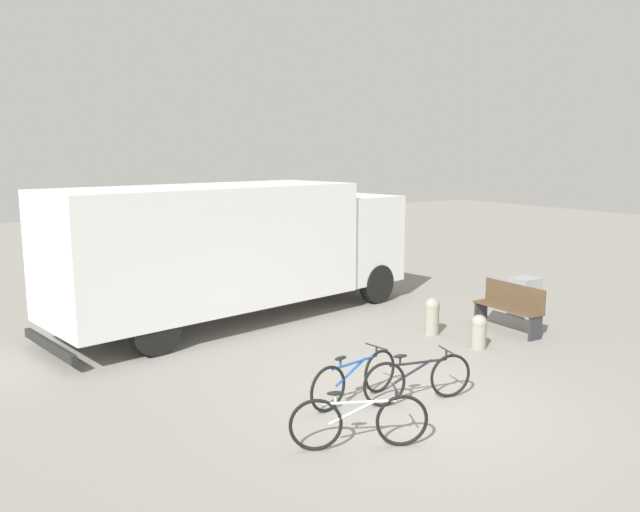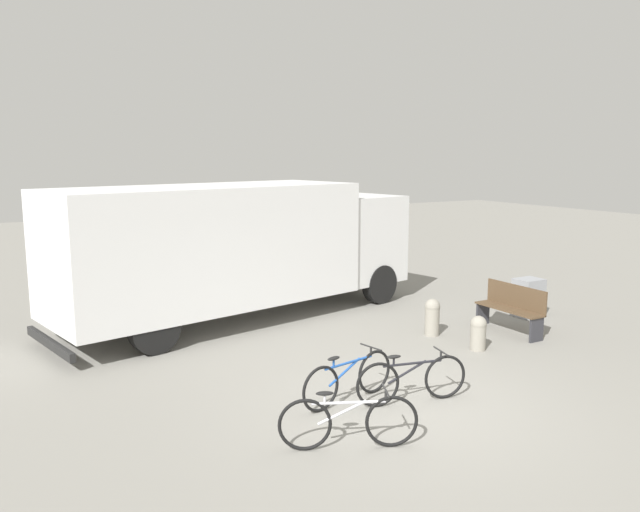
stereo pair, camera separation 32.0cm
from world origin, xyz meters
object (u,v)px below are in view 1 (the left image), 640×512
bicycle_far (418,378)px  utility_box (525,296)px  bicycle_middle (355,378)px  park_bench (510,306)px  bollard_far_bench (432,315)px  bollard_near_bench (479,330)px  bicycle_near (359,421)px  delivery_truck (237,245)px

bicycle_far → utility_box: 5.91m
bicycle_middle → utility_box: size_ratio=1.99×
park_bench → bollard_far_bench: (-1.54, 0.63, -0.12)m
park_bench → utility_box: (1.26, 0.71, -0.10)m
utility_box → bollard_near_bench: bearing=-155.0°
park_bench → utility_box: bearing=-60.6°
park_bench → bicycle_near: park_bench is taller
bicycle_far → bollard_near_bench: (2.61, 1.38, -0.01)m
delivery_truck → bicycle_near: delivery_truck is taller
utility_box → bicycle_middle: bearing=-160.5°
bollard_far_bench → utility_box: 2.80m
bicycle_middle → bollard_near_bench: bearing=3.6°
bicycle_middle → bollard_near_bench: (3.40, 0.90, -0.01)m
delivery_truck → utility_box: 6.53m
bicycle_near → park_bench: bearing=50.0°
bicycle_far → bicycle_middle: bearing=160.7°
bicycle_near → bicycle_far: 1.75m
park_bench → bicycle_near: 6.22m
bicycle_near → utility_box: utility_box is taller
bicycle_near → bicycle_far: size_ratio=0.94×
bicycle_near → utility_box: bearing=50.7°
bicycle_near → bollard_far_bench: size_ratio=2.15×
bicycle_far → bollard_far_bench: size_ratio=2.30×
park_bench → bicycle_middle: park_bench is taller
delivery_truck → bicycle_far: size_ratio=5.07×
delivery_truck → bollard_far_bench: (2.86, -3.10, -1.25)m
park_bench → bollard_near_bench: size_ratio=2.39×
bicycle_far → bollard_far_bench: (2.49, 2.55, 0.05)m
bicycle_middle → utility_box: utility_box is taller
bollard_far_bench → bollard_near_bench: bearing=-84.1°
bicycle_far → bollard_near_bench: size_ratio=2.64×
park_bench → bicycle_middle: bearing=106.7°
bollard_near_bench → utility_box: bearing=25.0°
bicycle_far → utility_box: (5.29, 2.63, 0.07)m
bollard_far_bench → park_bench: bearing=-22.2°
delivery_truck → bollard_near_bench: 5.37m
park_bench → bicycle_far: size_ratio=0.90×
bicycle_far → park_bench: bearing=37.6°
bicycle_near → utility_box: 7.66m
delivery_truck → bollard_far_bench: size_ratio=11.63×
bicycle_far → utility_box: utility_box is taller
delivery_truck → bicycle_far: delivery_truck is taller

